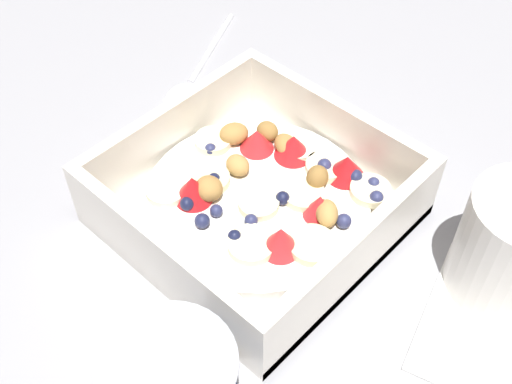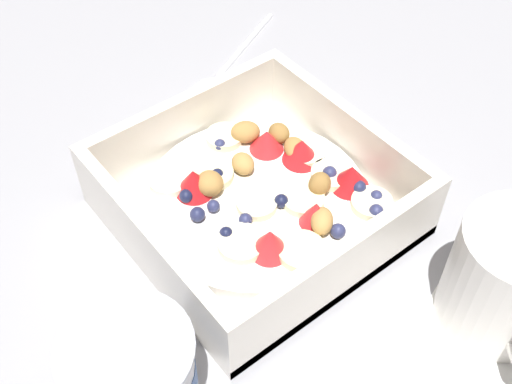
% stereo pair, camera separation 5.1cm
% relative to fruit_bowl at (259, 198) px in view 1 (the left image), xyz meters
% --- Properties ---
extents(ground_plane, '(2.40, 2.40, 0.00)m').
position_rel_fruit_bowl_xyz_m(ground_plane, '(0.01, -0.01, -0.02)').
color(ground_plane, '#9E9EA3').
extents(fruit_bowl, '(0.20, 0.20, 0.06)m').
position_rel_fruit_bowl_xyz_m(fruit_bowl, '(0.00, 0.00, 0.00)').
color(fruit_bowl, white).
rests_on(fruit_bowl, ground).
extents(spoon, '(0.09, 0.16, 0.01)m').
position_rel_fruit_bowl_xyz_m(spoon, '(0.17, -0.08, -0.02)').
color(spoon, silver).
rests_on(spoon, ground).
extents(folded_napkin, '(0.15, 0.15, 0.01)m').
position_rel_fruit_bowl_xyz_m(folded_napkin, '(-0.21, -0.04, -0.02)').
color(folded_napkin, white).
rests_on(folded_napkin, ground).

